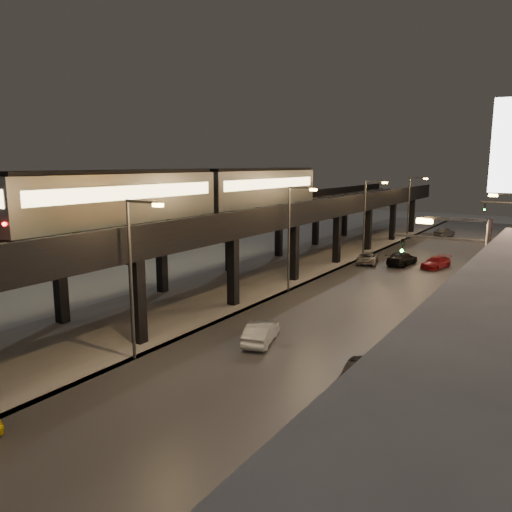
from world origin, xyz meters
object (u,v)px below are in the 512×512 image
Objects in this scene: car_onc_white at (436,263)px; car_onc_red at (494,249)px; subway_train at (202,191)px; car_mid_dark at (402,259)px; car_near_white at (261,333)px; car_onc_silver at (359,377)px; car_onc_dark at (394,401)px; car_far_white at (444,232)px; car_mid_silver at (368,258)px.

car_onc_red is (4.02, 11.71, 0.14)m from car_onc_white.
subway_train reaches higher than car_mid_dark.
car_onc_silver is (7.35, -2.70, -0.06)m from car_near_white.
car_onc_dark is 33.61m from car_onc_white.
car_onc_white is at bearing 48.44° from subway_train.
car_mid_dark is 31.90m from car_onc_silver.
car_onc_silver is (7.94, -55.98, -0.11)m from car_far_white.
car_mid_silver is at bearing 61.19° from subway_train.
car_near_white is 1.09× the size of car_onc_silver.
subway_train reaches higher than car_near_white.
car_mid_silver is 1.20× the size of car_onc_silver.
car_mid_dark reaches higher than car_near_white.
car_far_white is 24.99m from car_onc_white.
car_mid_silver is 26.07m from car_far_white.
car_onc_red is at bearing 55.97° from subway_train.
car_onc_red is at bearing -144.55° from car_mid_silver.
car_onc_dark is 44.86m from car_onc_red.
car_far_white is at bearing 96.27° from car_onc_silver.
car_mid_silver is at bearing 23.31° from car_mid_dark.
car_near_white is 27.51m from car_mid_silver.
car_mid_silver is 1.08× the size of car_onc_white.
car_mid_silver is (9.39, 17.08, -7.88)m from subway_train.
car_near_white is 0.93× the size of car_onc_red.
car_onc_dark is at bearing -79.97° from car_onc_red.
car_onc_white is (-3.54, 31.38, -0.01)m from car_onc_silver.
car_onc_silver is 2.83m from car_onc_dark.
car_mid_silver is 31.81m from car_onc_silver.
subway_train reaches higher than car_far_white.
car_far_white reaches higher than car_mid_silver.
car_near_white is 53.28m from car_far_white.
subway_train reaches higher than car_onc_silver.
car_onc_red is (0.48, 43.09, 0.13)m from car_onc_silver.
car_near_white is at bearing 82.01° from car_mid_silver.
subway_train is at bearing -117.04° from car_onc_white.
car_onc_dark is (9.30, -32.84, -0.05)m from car_mid_dark.
car_mid_dark is (0.29, 28.41, 0.04)m from car_near_white.
subway_train is 8.48× the size of car_mid_silver.
car_onc_white is at bearing 113.10° from car_far_white.
car_onc_silver reaches higher than car_onc_white.
car_onc_red reaches higher than car_onc_white.
car_onc_silver is at bearing -33.09° from subway_train.
car_near_white is at bearing -39.28° from subway_train.
car_mid_dark is at bearing -107.78° from car_near_white.
car_onc_red reaches higher than car_near_white.
car_near_white reaches higher than car_mid_silver.
car_near_white is 0.96× the size of car_far_white.
car_far_white is at bearing 74.50° from subway_train.
car_far_white is 0.98× the size of car_onc_red.
car_mid_silver is 17.05m from car_onc_red.
car_far_white is at bearing 114.68° from car_onc_white.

